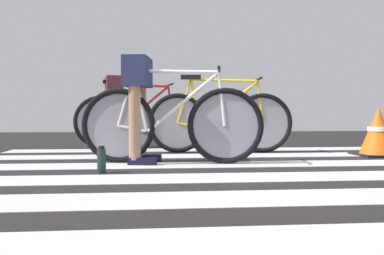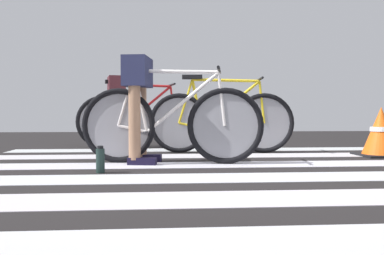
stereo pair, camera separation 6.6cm
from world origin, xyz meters
The scene contains 9 objects.
ground centered at (0.00, 0.00, 0.01)m, with size 18.00×14.00×0.02m.
crosswalk_markings centered at (0.07, -0.06, 0.02)m, with size 5.37×4.24×0.00m.
bicycle_1_of_3 centered at (-0.47, 0.45, 0.41)m, with size 1.72×0.54×0.93m.
cyclist_1_of_3 centered at (-0.78, 0.50, 0.67)m, with size 0.37×0.44×1.01m.
bicycle_2_of_3 centered at (0.15, 1.44, 0.41)m, with size 1.73×0.52×0.93m.
bicycle_3_of_3 centered at (-0.87, 2.38, 0.41)m, with size 1.71×0.56×0.93m.
cyclist_3_of_3 centered at (-1.18, 2.32, 0.66)m, with size 0.38×0.45×0.98m.
water_bottle centered at (-1.05, -0.12, 0.12)m, with size 0.07×0.07×0.22m.
traffic_cone centered at (1.86, 0.94, 0.28)m, with size 0.48×0.48×0.55m.
Camera 2 is at (-0.56, -3.43, 0.50)m, focal length 38.36 mm.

